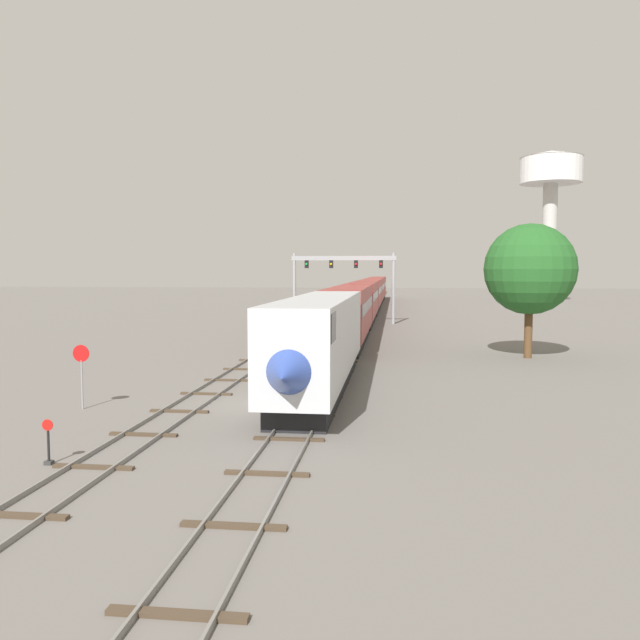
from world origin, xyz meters
TOP-DOWN VIEW (x-y plane):
  - ground_plane at (0.00, 0.00)m, footprint 400.00×400.00m
  - track_main at (2.00, 60.00)m, footprint 2.60×200.00m
  - track_near at (-3.50, 40.00)m, footprint 2.60×160.00m
  - passenger_train at (2.00, 55.84)m, footprint 3.04×124.28m
  - signal_gantry at (-0.25, 45.60)m, footprint 12.10×0.49m
  - water_tower at (33.61, 94.00)m, footprint 11.20×11.20m
  - switch_stand at (-5.10, -9.77)m, footprint 0.36×0.24m
  - stop_sign at (-8.00, -1.87)m, footprint 0.76×0.08m
  - trackside_tree_left at (15.08, 17.77)m, footprint 6.35×6.35m

SIDE VIEW (x-z plane):
  - ground_plane at x=0.00m, z-range 0.00..0.00m
  - track_main at x=2.00m, z-range -0.01..0.15m
  - track_near at x=-3.50m, z-range -0.01..0.15m
  - switch_stand at x=-5.10m, z-range -0.21..1.25m
  - stop_sign at x=-8.00m, z-range 0.43..3.31m
  - passenger_train at x=2.00m, z-range 0.21..5.01m
  - signal_gantry at x=-0.25m, z-range 1.89..10.07m
  - trackside_tree_left at x=15.08m, z-range 1.52..10.95m
  - water_tower at x=33.61m, z-range 8.61..36.47m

